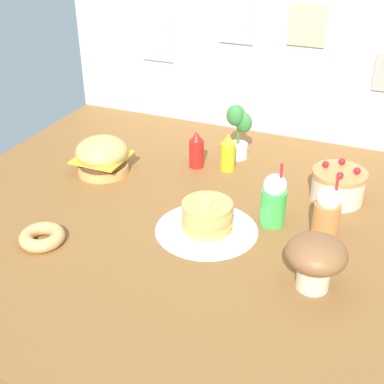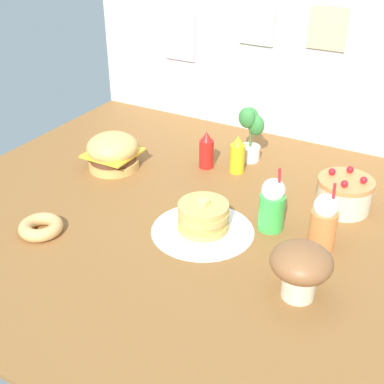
% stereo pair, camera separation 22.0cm
% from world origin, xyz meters
% --- Properties ---
extents(ground_plane, '(2.39, 2.02, 0.02)m').
position_xyz_m(ground_plane, '(0.00, 0.00, -0.01)').
color(ground_plane, brown).
extents(back_wall, '(2.39, 0.04, 0.83)m').
position_xyz_m(back_wall, '(-0.00, 1.00, 0.42)').
color(back_wall, silver).
rests_on(back_wall, ground_plane).
extents(doily_mat, '(0.43, 0.43, 0.00)m').
position_xyz_m(doily_mat, '(0.07, -0.08, 0.00)').
color(doily_mat, white).
rests_on(doily_mat, ground_plane).
extents(burger, '(0.26, 0.26, 0.18)m').
position_xyz_m(burger, '(-0.59, 0.20, 0.09)').
color(burger, '#DBA859').
rests_on(burger, ground_plane).
extents(pancake_stack, '(0.33, 0.33, 0.14)m').
position_xyz_m(pancake_stack, '(0.07, -0.07, 0.06)').
color(pancake_stack, white).
rests_on(pancake_stack, doily_mat).
extents(layer_cake, '(0.24, 0.24, 0.18)m').
position_xyz_m(layer_cake, '(0.52, 0.38, 0.07)').
color(layer_cake, beige).
rests_on(layer_cake, ground_plane).
extents(ketchup_bottle, '(0.07, 0.07, 0.19)m').
position_xyz_m(ketchup_bottle, '(-0.19, 0.44, 0.09)').
color(ketchup_bottle, red).
rests_on(ketchup_bottle, ground_plane).
extents(mustard_bottle, '(0.07, 0.07, 0.19)m').
position_xyz_m(mustard_bottle, '(-0.03, 0.47, 0.09)').
color(mustard_bottle, yellow).
rests_on(mustard_bottle, ground_plane).
extents(cream_soda_cup, '(0.11, 0.11, 0.29)m').
position_xyz_m(cream_soda_cup, '(0.30, 0.08, 0.11)').
color(cream_soda_cup, green).
rests_on(cream_soda_cup, ground_plane).
extents(orange_float_cup, '(0.11, 0.11, 0.29)m').
position_xyz_m(orange_float_cup, '(0.52, 0.06, 0.11)').
color(orange_float_cup, orange).
rests_on(orange_float_cup, ground_plane).
extents(donut_pink_glaze, '(0.18, 0.18, 0.05)m').
position_xyz_m(donut_pink_glaze, '(-0.50, -0.41, 0.03)').
color(donut_pink_glaze, tan).
rests_on(donut_pink_glaze, ground_plane).
extents(potted_plant, '(0.14, 0.12, 0.29)m').
position_xyz_m(potted_plant, '(-0.03, 0.62, 0.16)').
color(potted_plant, white).
rests_on(potted_plant, ground_plane).
extents(mushroom_stool, '(0.21, 0.21, 0.20)m').
position_xyz_m(mushroom_stool, '(0.54, -0.26, 0.13)').
color(mushroom_stool, beige).
rests_on(mushroom_stool, ground_plane).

